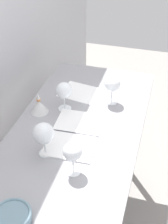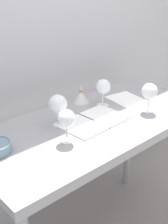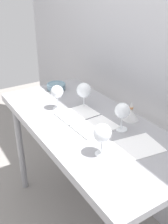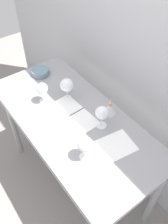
{
  "view_description": "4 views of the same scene",
  "coord_description": "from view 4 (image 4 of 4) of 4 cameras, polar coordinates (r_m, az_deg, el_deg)",
  "views": [
    {
      "loc": [
        -1.17,
        -0.39,
        1.93
      ],
      "look_at": [
        0.06,
        -0.03,
        0.99
      ],
      "focal_mm": 50.49,
      "sensor_mm": 36.0,
      "label": 1
    },
    {
      "loc": [
        -1.06,
        -1.08,
        1.64
      ],
      "look_at": [
        -0.04,
        0.05,
        0.94
      ],
      "focal_mm": 48.93,
      "sensor_mm": 36.0,
      "label": 2
    },
    {
      "loc": [
        1.18,
        -0.78,
        1.71
      ],
      "look_at": [
        -0.0,
        -0.03,
        0.98
      ],
      "focal_mm": 42.57,
      "sensor_mm": 36.0,
      "label": 3
    },
    {
      "loc": [
        0.97,
        -0.62,
        2.13
      ],
      "look_at": [
        0.07,
        0.05,
        0.98
      ],
      "focal_mm": 39.04,
      "sensor_mm": 36.0,
      "label": 4
    }
  ],
  "objects": [
    {
      "name": "decanter_funnel",
      "position": [
        1.7,
        6.02,
        0.88
      ],
      "size": [
        0.1,
        0.1,
        0.12
      ],
      "color": "silver",
      "rests_on": "steel_counter"
    },
    {
      "name": "tasting_bowl",
      "position": [
        2.07,
        -10.19,
        9.26
      ],
      "size": [
        0.15,
        0.15,
        0.05
      ],
      "color": "beige",
      "rests_on": "steel_counter"
    },
    {
      "name": "open_notebook",
      "position": [
        1.69,
        -3.23,
        -0.93
      ],
      "size": [
        0.39,
        0.26,
        0.01
      ],
      "rotation": [
        0.0,
        0.0,
        0.05
      ],
      "color": "white",
      "rests_on": "steel_counter"
    },
    {
      "name": "wine_glass_far_right",
      "position": [
        1.55,
        4.26,
        -0.3
      ],
      "size": [
        0.09,
        0.09,
        0.17
      ],
      "color": "white",
      "rests_on": "steel_counter"
    },
    {
      "name": "tasting_sheet_upper",
      "position": [
        1.54,
        7.4,
        -7.85
      ],
      "size": [
        0.22,
        0.26,
        0.0
      ],
      "primitive_type": "cube",
      "rotation": [
        0.0,
        0.0,
        -0.15
      ],
      "color": "white",
      "rests_on": "steel_counter"
    },
    {
      "name": "steel_counter",
      "position": [
        1.76,
        -2.66,
        -3.67
      ],
      "size": [
        1.4,
        0.65,
        0.9
      ],
      "color": "gray",
      "rests_on": "ground_plane"
    },
    {
      "name": "wine_glass_far_left",
      "position": [
        1.75,
        -4.05,
        6.21
      ],
      "size": [
        0.1,
        0.1,
        0.17
      ],
      "color": "white",
      "rests_on": "steel_counter"
    },
    {
      "name": "wine_glass_near_left",
      "position": [
        1.75,
        -9.78,
        5.31
      ],
      "size": [
        0.08,
        0.08,
        0.16
      ],
      "color": "white",
      "rests_on": "steel_counter"
    },
    {
      "name": "back_wall",
      "position": [
        1.69,
        11.2,
        15.43
      ],
      "size": [
        3.8,
        0.04,
        2.6
      ],
      "primitive_type": "cube",
      "color": "#B2B2B7",
      "rests_on": "ground_plane"
    },
    {
      "name": "wine_glass_near_right",
      "position": [
        1.38,
        0.22,
        -7.67
      ],
      "size": [
        0.09,
        0.09,
        0.17
      ],
      "color": "white",
      "rests_on": "steel_counter"
    },
    {
      "name": "ground_plane",
      "position": [
        2.42,
        -1.89,
        -15.9
      ],
      "size": [
        6.0,
        6.0,
        0.0
      ],
      "primitive_type": "plane",
      "color": "gray"
    }
  ]
}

